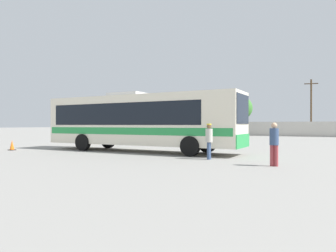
{
  "coord_description": "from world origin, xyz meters",
  "views": [
    {
      "loc": [
        10.48,
        -15.75,
        1.63
      ],
      "look_at": [
        -0.63,
        3.49,
        1.52
      ],
      "focal_mm": 32.88,
      "sensor_mm": 36.0,
      "label": 1
    }
  ],
  "objects_px": {
    "utility_pole_near": "(311,107)",
    "roadside_tree_left": "(193,106)",
    "parked_car_third_grey": "(229,131)",
    "attendant_by_bus_door": "(209,139)",
    "passenger_waiting_on_apron": "(274,142)",
    "parked_car_leftmost_maroon": "(155,130)",
    "vendor_umbrella_near_gate_yellow": "(105,121)",
    "parked_car_second_dark_blue": "(187,130)",
    "roadside_tree_midleft": "(237,108)",
    "coach_bus_cream_green": "(138,120)",
    "traffic_cone_on_apron": "(12,145)"
  },
  "relations": [
    {
      "from": "roadside_tree_left",
      "to": "traffic_cone_on_apron",
      "type": "distance_m",
      "value": 39.43
    },
    {
      "from": "vendor_umbrella_near_gate_yellow",
      "to": "utility_pole_near",
      "type": "distance_m",
      "value": 30.44
    },
    {
      "from": "passenger_waiting_on_apron",
      "to": "utility_pole_near",
      "type": "bearing_deg",
      "value": 92.84
    },
    {
      "from": "vendor_umbrella_near_gate_yellow",
      "to": "parked_car_second_dark_blue",
      "type": "bearing_deg",
      "value": 98.07
    },
    {
      "from": "passenger_waiting_on_apron",
      "to": "roadside_tree_midleft",
      "type": "relative_size",
      "value": 0.26
    },
    {
      "from": "coach_bus_cream_green",
      "to": "roadside_tree_midleft",
      "type": "height_order",
      "value": "roadside_tree_midleft"
    },
    {
      "from": "passenger_waiting_on_apron",
      "to": "roadside_tree_left",
      "type": "bearing_deg",
      "value": 119.53
    },
    {
      "from": "utility_pole_near",
      "to": "roadside_tree_left",
      "type": "distance_m",
      "value": 20.22
    },
    {
      "from": "attendant_by_bus_door",
      "to": "passenger_waiting_on_apron",
      "type": "relative_size",
      "value": 0.98
    },
    {
      "from": "passenger_waiting_on_apron",
      "to": "vendor_umbrella_near_gate_yellow",
      "type": "distance_m",
      "value": 17.28
    },
    {
      "from": "parked_car_leftmost_maroon",
      "to": "parked_car_second_dark_blue",
      "type": "distance_m",
      "value": 5.38
    },
    {
      "from": "utility_pole_near",
      "to": "roadside_tree_left",
      "type": "xyz_separation_m",
      "value": [
        -19.91,
        3.43,
        0.8
      ]
    },
    {
      "from": "utility_pole_near",
      "to": "traffic_cone_on_apron",
      "type": "xyz_separation_m",
      "value": [
        -14.19,
        -35.3,
        -3.85
      ]
    },
    {
      "from": "attendant_by_bus_door",
      "to": "parked_car_third_grey",
      "type": "xyz_separation_m",
      "value": [
        -8.58,
        28.07,
        -0.2
      ]
    },
    {
      "from": "passenger_waiting_on_apron",
      "to": "parked_car_third_grey",
      "type": "relative_size",
      "value": 0.38
    },
    {
      "from": "coach_bus_cream_green",
      "to": "traffic_cone_on_apron",
      "type": "relative_size",
      "value": 19.7
    },
    {
      "from": "coach_bus_cream_green",
      "to": "traffic_cone_on_apron",
      "type": "height_order",
      "value": "coach_bus_cream_green"
    },
    {
      "from": "attendant_by_bus_door",
      "to": "roadside_tree_left",
      "type": "distance_m",
      "value": 41.81
    },
    {
      "from": "passenger_waiting_on_apron",
      "to": "roadside_tree_midleft",
      "type": "xyz_separation_m",
      "value": [
        -13.56,
        38.56,
        3.46
      ]
    },
    {
      "from": "parked_car_second_dark_blue",
      "to": "parked_car_third_grey",
      "type": "bearing_deg",
      "value": -5.15
    },
    {
      "from": "utility_pole_near",
      "to": "roadside_tree_midleft",
      "type": "xyz_separation_m",
      "value": [
        -11.83,
        3.79,
        0.27
      ]
    },
    {
      "from": "parked_car_leftmost_maroon",
      "to": "passenger_waiting_on_apron",
      "type": "bearing_deg",
      "value": -50.48
    },
    {
      "from": "parked_car_leftmost_maroon",
      "to": "roadside_tree_midleft",
      "type": "height_order",
      "value": "roadside_tree_midleft"
    },
    {
      "from": "parked_car_leftmost_maroon",
      "to": "attendant_by_bus_door",
      "type": "bearing_deg",
      "value": -53.44
    },
    {
      "from": "roadside_tree_left",
      "to": "parked_car_leftmost_maroon",
      "type": "bearing_deg",
      "value": -103.69
    },
    {
      "from": "vendor_umbrella_near_gate_yellow",
      "to": "traffic_cone_on_apron",
      "type": "bearing_deg",
      "value": -93.3
    },
    {
      "from": "utility_pole_near",
      "to": "roadside_tree_midleft",
      "type": "bearing_deg",
      "value": 162.23
    },
    {
      "from": "attendant_by_bus_door",
      "to": "roadside_tree_left",
      "type": "relative_size",
      "value": 0.24
    },
    {
      "from": "parked_car_third_grey",
      "to": "parked_car_leftmost_maroon",
      "type": "bearing_deg",
      "value": -179.8
    },
    {
      "from": "parked_car_third_grey",
      "to": "traffic_cone_on_apron",
      "type": "relative_size",
      "value": 7.03
    },
    {
      "from": "coach_bus_cream_green",
      "to": "parked_car_leftmost_maroon",
      "type": "height_order",
      "value": "coach_bus_cream_green"
    },
    {
      "from": "parked_car_leftmost_maroon",
      "to": "traffic_cone_on_apron",
      "type": "bearing_deg",
      "value": -74.87
    },
    {
      "from": "attendant_by_bus_door",
      "to": "utility_pole_near",
      "type": "relative_size",
      "value": 0.21
    },
    {
      "from": "coach_bus_cream_green",
      "to": "traffic_cone_on_apron",
      "type": "bearing_deg",
      "value": -155.73
    },
    {
      "from": "passenger_waiting_on_apron",
      "to": "roadside_tree_midleft",
      "type": "bearing_deg",
      "value": 109.37
    },
    {
      "from": "coach_bus_cream_green",
      "to": "parked_car_leftmost_maroon",
      "type": "relative_size",
      "value": 2.89
    },
    {
      "from": "vendor_umbrella_near_gate_yellow",
      "to": "utility_pole_near",
      "type": "bearing_deg",
      "value": 63.14
    },
    {
      "from": "vendor_umbrella_near_gate_yellow",
      "to": "utility_pole_near",
      "type": "relative_size",
      "value": 0.29
    },
    {
      "from": "coach_bus_cream_green",
      "to": "vendor_umbrella_near_gate_yellow",
      "type": "distance_m",
      "value": 8.47
    },
    {
      "from": "coach_bus_cream_green",
      "to": "roadside_tree_left",
      "type": "bearing_deg",
      "value": 110.34
    },
    {
      "from": "parked_car_third_grey",
      "to": "utility_pole_near",
      "type": "bearing_deg",
      "value": 30.09
    },
    {
      "from": "utility_pole_near",
      "to": "traffic_cone_on_apron",
      "type": "distance_m",
      "value": 38.24
    },
    {
      "from": "parked_car_leftmost_maroon",
      "to": "roadside_tree_midleft",
      "type": "relative_size",
      "value": 0.66
    },
    {
      "from": "parked_car_second_dark_blue",
      "to": "parked_car_third_grey",
      "type": "height_order",
      "value": "parked_car_second_dark_blue"
    },
    {
      "from": "parked_car_second_dark_blue",
      "to": "parked_car_third_grey",
      "type": "relative_size",
      "value": 1.02
    },
    {
      "from": "parked_car_third_grey",
      "to": "roadside_tree_left",
      "type": "distance_m",
      "value": 14.19
    },
    {
      "from": "coach_bus_cream_green",
      "to": "parked_car_leftmost_maroon",
      "type": "bearing_deg",
      "value": 120.45
    },
    {
      "from": "coach_bus_cream_green",
      "to": "roadside_tree_left",
      "type": "xyz_separation_m",
      "value": [
        -13.12,
        35.39,
        3.05
      ]
    },
    {
      "from": "parked_car_third_grey",
      "to": "vendor_umbrella_near_gate_yellow",
      "type": "bearing_deg",
      "value": -99.98
    },
    {
      "from": "passenger_waiting_on_apron",
      "to": "parked_car_second_dark_blue",
      "type": "xyz_separation_m",
      "value": [
        -18.55,
        29.62,
        -0.16
      ]
    }
  ]
}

